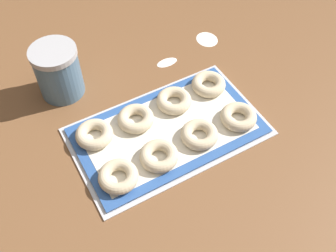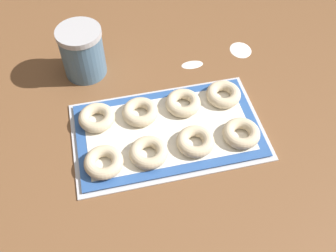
# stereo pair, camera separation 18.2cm
# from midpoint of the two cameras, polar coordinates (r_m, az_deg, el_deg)

# --- Properties ---
(ground_plane) EXTENTS (2.80, 2.80, 0.00)m
(ground_plane) POSITION_cam_midpoint_polar(r_m,az_deg,el_deg) (1.04, -4.25, -0.72)
(ground_plane) COLOR brown
(baking_tray) EXTENTS (0.50, 0.30, 0.01)m
(baking_tray) POSITION_cam_midpoint_polar(r_m,az_deg,el_deg) (1.03, -5.02, -1.33)
(baking_tray) COLOR silver
(baking_tray) RESTS_ON ground_plane
(baking_mat) EXTENTS (0.47, 0.27, 0.00)m
(baking_mat) POSITION_cam_midpoint_polar(r_m,az_deg,el_deg) (1.02, -5.04, -1.15)
(baking_mat) COLOR #2D569E
(baking_mat) RESTS_ON baking_tray
(bagel_front_far_left) EXTENTS (0.10, 0.10, 0.03)m
(bagel_front_far_left) POSITION_cam_midpoint_polar(r_m,az_deg,el_deg) (0.95, -12.76, -7.84)
(bagel_front_far_left) COLOR beige
(bagel_front_far_left) RESTS_ON baking_mat
(bagel_front_mid_left) EXTENTS (0.10, 0.10, 0.03)m
(bagel_front_mid_left) POSITION_cam_midpoint_polar(r_m,az_deg,el_deg) (0.96, -6.73, -4.97)
(bagel_front_mid_left) COLOR beige
(bagel_front_mid_left) RESTS_ON baking_mat
(bagel_front_mid_right) EXTENTS (0.10, 0.10, 0.03)m
(bagel_front_mid_right) POSITION_cam_midpoint_polar(r_m,az_deg,el_deg) (0.99, -0.58, -1.85)
(bagel_front_mid_right) COLOR beige
(bagel_front_mid_right) RESTS_ON baking_mat
(bagel_front_far_right) EXTENTS (0.10, 0.10, 0.03)m
(bagel_front_far_right) POSITION_cam_midpoint_polar(r_m,az_deg,el_deg) (1.03, 5.34, 0.77)
(bagel_front_far_right) COLOR beige
(bagel_front_far_right) RESTS_ON baking_mat
(bagel_back_far_left) EXTENTS (0.10, 0.10, 0.03)m
(bagel_back_far_left) POSITION_cam_midpoint_polar(r_m,az_deg,el_deg) (1.03, -15.67, -1.77)
(bagel_back_far_left) COLOR beige
(bagel_back_far_left) RESTS_ON baking_mat
(bagel_back_mid_left) EXTENTS (0.10, 0.10, 0.03)m
(bagel_back_mid_left) POSITION_cam_midpoint_polar(r_m,az_deg,el_deg) (1.04, -9.71, 0.50)
(bagel_back_mid_left) COLOR beige
(bagel_back_mid_left) RESTS_ON baking_mat
(bagel_back_mid_right) EXTENTS (0.10, 0.10, 0.03)m
(bagel_back_mid_right) POSITION_cam_midpoint_polar(r_m,az_deg,el_deg) (1.07, -3.98, 3.17)
(bagel_back_mid_right) COLOR beige
(bagel_back_mid_right) RESTS_ON baking_mat
(bagel_back_far_right) EXTENTS (0.10, 0.10, 0.03)m
(bagel_back_far_right) POSITION_cam_midpoint_polar(r_m,az_deg,el_deg) (1.11, 1.29, 5.60)
(bagel_back_far_right) COLOR beige
(bagel_back_far_right) RESTS_ON baking_mat
(flour_canister) EXTENTS (0.13, 0.13, 0.15)m
(flour_canister) POSITION_cam_midpoint_polar(r_m,az_deg,el_deg) (1.14, -20.17, 6.99)
(flour_canister) COLOR slate
(flour_canister) RESTS_ON ground_plane
(flour_patch_near) EXTENTS (0.07, 0.03, 0.00)m
(flour_patch_near) POSITION_cam_midpoint_polar(r_m,az_deg,el_deg) (1.21, -4.48, 8.80)
(flour_patch_near) COLOR white
(flour_patch_near) RESTS_ON ground_plane
(flour_patch_far) EXTENTS (0.07, 0.08, 0.00)m
(flour_patch_far) POSITION_cam_midpoint_polar(r_m,az_deg,el_deg) (1.29, 1.63, 12.13)
(flour_patch_far) COLOR white
(flour_patch_far) RESTS_ON ground_plane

